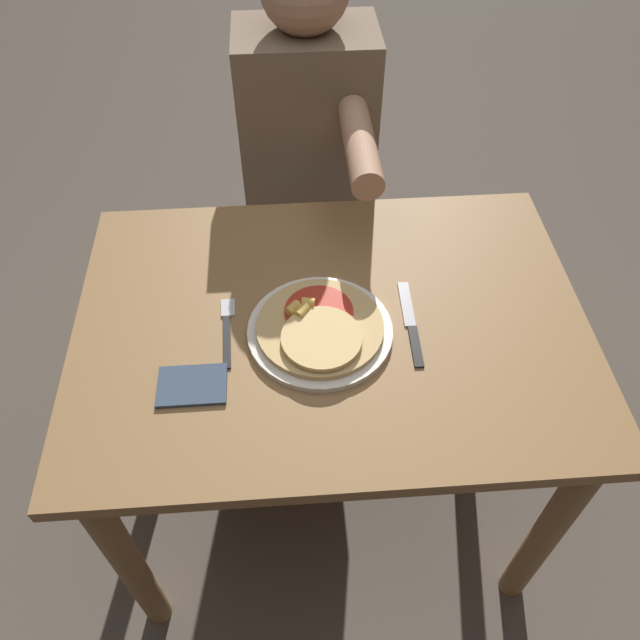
% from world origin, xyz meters
% --- Properties ---
extents(ground_plane, '(8.00, 8.00, 0.00)m').
position_xyz_m(ground_plane, '(0.00, 0.00, 0.00)').
color(ground_plane, brown).
extents(dining_table, '(1.02, 0.74, 0.74)m').
position_xyz_m(dining_table, '(0.00, 0.00, 0.61)').
color(dining_table, olive).
rests_on(dining_table, ground_plane).
extents(plate, '(0.28, 0.28, 0.01)m').
position_xyz_m(plate, '(-0.03, -0.03, 0.74)').
color(plate, silver).
rests_on(plate, dining_table).
extents(pizza, '(0.25, 0.25, 0.04)m').
position_xyz_m(pizza, '(-0.03, -0.04, 0.76)').
color(pizza, tan).
rests_on(pizza, plate).
extents(fork, '(0.03, 0.18, 0.00)m').
position_xyz_m(fork, '(-0.21, -0.01, 0.74)').
color(fork, black).
rests_on(fork, dining_table).
extents(knife, '(0.03, 0.22, 0.00)m').
position_xyz_m(knife, '(0.16, -0.03, 0.74)').
color(knife, black).
rests_on(knife, dining_table).
extents(napkin, '(0.13, 0.09, 0.01)m').
position_xyz_m(napkin, '(-0.27, -0.14, 0.74)').
color(napkin, '#38475B').
rests_on(napkin, dining_table).
extents(person_diner, '(0.34, 0.52, 1.23)m').
position_xyz_m(person_diner, '(-0.01, 0.61, 0.72)').
color(person_diner, '#2D2D38').
rests_on(person_diner, ground_plane).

